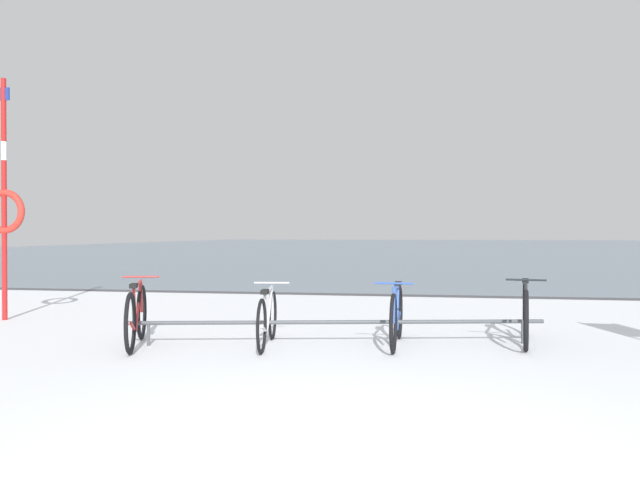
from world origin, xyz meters
TOP-DOWN VIEW (x-y plane):
  - ground at (0.00, 53.90)m, footprint 80.00×132.00m
  - bike_rack at (-0.49, 3.92)m, footprint 5.12×1.05m
  - bicycle_0 at (-2.92, 3.41)m, footprint 0.66×1.64m
  - bicycle_1 at (-1.33, 3.68)m, footprint 0.46×1.60m
  - bicycle_2 at (0.24, 3.97)m, footprint 0.46×1.72m
  - bicycle_3 at (1.84, 4.38)m, footprint 0.46×1.79m
  - rescue_post at (-6.05, 5.16)m, footprint 0.72×0.11m

SIDE VIEW (x-z plane):
  - ground at x=0.00m, z-range -0.08..0.00m
  - bike_rack at x=-0.49m, z-range 0.12..0.42m
  - bicycle_1 at x=-1.33m, z-range -0.03..0.73m
  - bicycle_2 at x=0.24m, z-range -0.04..0.78m
  - bicycle_0 at x=-2.92m, z-range -0.04..0.80m
  - bicycle_3 at x=1.84m, z-range -0.04..0.81m
  - rescue_post at x=-6.05m, z-range -0.08..3.78m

